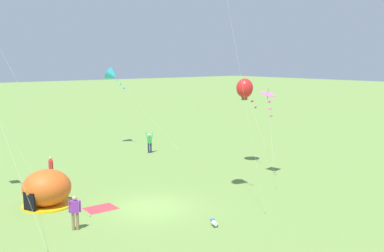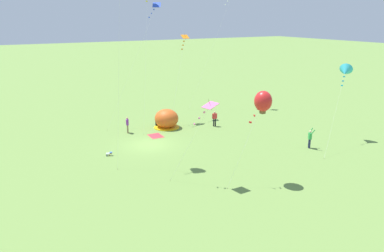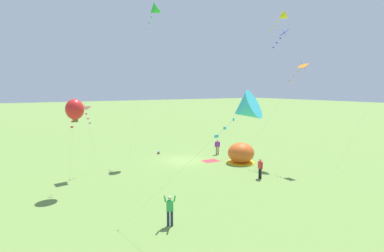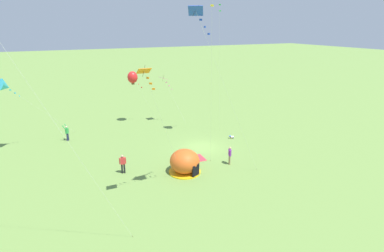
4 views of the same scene
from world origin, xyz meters
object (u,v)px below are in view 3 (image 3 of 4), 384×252
(kite_yellow, at_px, (282,17))
(kite_pink, at_px, (85,110))
(popup_tent, at_px, (241,153))
(person_center_field, at_px, (170,209))
(toddler_crawling, at_px, (159,152))
(kite_red, at_px, (75,109))
(kite_cyan, at_px, (244,109))
(person_watching_sky, at_px, (260,167))
(person_near_tent, at_px, (217,146))
(kite_green, at_px, (154,10))
(kite_blue, at_px, (281,37))
(kite_orange, at_px, (300,70))

(kite_yellow, relative_size, kite_pink, 2.45)
(popup_tent, xyz_separation_m, person_center_field, (12.57, 8.81, 0.00))
(popup_tent, distance_m, toddler_crawling, 9.85)
(toddler_crawling, distance_m, kite_red, 14.63)
(person_center_field, xyz_separation_m, kite_cyan, (-0.87, 4.93, 5.73))
(person_center_field, height_order, person_watching_sky, person_center_field)
(person_near_tent, height_order, kite_yellow, kite_yellow)
(person_near_tent, xyz_separation_m, person_center_field, (12.84, 13.24, 0.03))
(kite_green, xyz_separation_m, kite_cyan, (5.35, 20.41, -8.79))
(person_watching_sky, xyz_separation_m, kite_yellow, (-6.95, -4.67, 13.91))
(kite_red, bearing_deg, popup_tent, -179.15)
(person_watching_sky, bearing_deg, kite_blue, -147.36)
(person_watching_sky, height_order, kite_green, kite_green)
(kite_green, distance_m, kite_blue, 13.35)
(kite_green, relative_size, kite_orange, 1.64)
(person_near_tent, relative_size, kite_pink, 0.27)
(toddler_crawling, xyz_separation_m, kite_blue, (-9.67, 9.04, 12.48))
(toddler_crawling, bearing_deg, person_near_tent, 146.12)
(toddler_crawling, xyz_separation_m, kite_cyan, (6.33, 21.95, 6.55))
(popup_tent, distance_m, kite_blue, 12.46)
(toddler_crawling, height_order, kite_red, kite_red)
(person_watching_sky, bearing_deg, kite_yellow, -146.13)
(kite_red, relative_size, kite_cyan, 0.91)
(kite_pink, bearing_deg, kite_green, -158.24)
(kite_red, bearing_deg, kite_green, -143.71)
(kite_green, height_order, kite_blue, kite_green)
(popup_tent, relative_size, person_center_field, 1.49)
(kite_red, height_order, kite_blue, kite_blue)
(toddler_crawling, distance_m, kite_blue, 18.20)
(person_watching_sky, distance_m, kite_orange, 9.95)
(kite_yellow, bearing_deg, kite_pink, -11.12)
(kite_yellow, bearing_deg, kite_orange, 68.70)
(popup_tent, distance_m, kite_red, 16.57)
(person_watching_sky, height_order, kite_red, kite_red)
(kite_blue, distance_m, kite_orange, 4.82)
(popup_tent, xyz_separation_m, person_watching_sky, (2.12, 4.94, -0.03))
(person_near_tent, xyz_separation_m, kite_orange, (-3.09, 8.51, 8.27))
(person_watching_sky, height_order, kite_cyan, kite_cyan)
(toddler_crawling, distance_m, kite_cyan, 23.76)
(kite_cyan, xyz_separation_m, kite_pink, (2.63, -17.23, -1.05))
(person_near_tent, bearing_deg, person_watching_sky, 75.72)
(person_center_field, relative_size, kite_yellow, 0.12)
(popup_tent, distance_m, person_center_field, 15.35)
(kite_red, xyz_separation_m, kite_blue, (-20.07, 0.59, 6.61))
(person_center_field, relative_size, kite_green, 0.12)
(person_watching_sky, bearing_deg, person_near_tent, -104.28)
(kite_orange, bearing_deg, person_center_field, 16.54)
(toddler_crawling, distance_m, person_watching_sky, 13.57)
(toddler_crawling, relative_size, person_center_field, 0.29)
(popup_tent, relative_size, kite_orange, 0.28)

